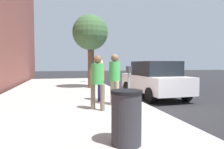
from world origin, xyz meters
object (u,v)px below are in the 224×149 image
(street_tree, at_px, (90,33))
(traffic_signal, at_px, (94,52))
(pedestrian_bystander, at_px, (98,78))
(parking_officer, at_px, (100,77))
(parked_sedan_near, at_px, (154,79))
(trash_bin, at_px, (126,117))
(parking_meter, at_px, (129,76))
(pedestrian_at_meter, at_px, (115,75))

(street_tree, distance_m, traffic_signal, 3.66)
(pedestrian_bystander, relative_size, parking_officer, 1.06)
(traffic_signal, bearing_deg, parked_sedan_near, -164.64)
(trash_bin, bearing_deg, parking_meter, -19.43)
(pedestrian_bystander, distance_m, parking_officer, 1.66)
(parking_officer, height_order, street_tree, street_tree)
(pedestrian_bystander, xyz_separation_m, street_tree, (6.09, -0.60, 2.36))
(pedestrian_bystander, bearing_deg, trash_bin, -132.09)
(pedestrian_bystander, relative_size, street_tree, 0.39)
(parking_officer, xyz_separation_m, street_tree, (4.47, -0.23, 2.43))
(traffic_signal, height_order, trash_bin, traffic_signal)
(pedestrian_at_meter, distance_m, street_tree, 5.91)
(pedestrian_at_meter, height_order, traffic_signal, traffic_signal)
(parking_officer, relative_size, trash_bin, 1.66)
(parking_officer, bearing_deg, traffic_signal, 97.40)
(parking_meter, distance_m, traffic_signal, 8.66)
(trash_bin, bearing_deg, parked_sedan_near, -30.44)
(pedestrian_at_meter, relative_size, traffic_signal, 0.51)
(pedestrian_at_meter, distance_m, pedestrian_bystander, 0.99)
(pedestrian_at_meter, bearing_deg, parking_officer, 100.33)
(pedestrian_at_meter, height_order, parking_officer, pedestrian_at_meter)
(parked_sedan_near, height_order, traffic_signal, traffic_signal)
(pedestrian_bystander, xyz_separation_m, parking_officer, (1.62, -0.38, -0.07))
(parking_meter, bearing_deg, parked_sedan_near, -48.21)
(parking_meter, height_order, street_tree, street_tree)
(parking_meter, relative_size, street_tree, 0.31)
(pedestrian_at_meter, bearing_deg, pedestrian_bystander, -149.23)
(parked_sedan_near, bearing_deg, traffic_signal, 15.36)
(traffic_signal, bearing_deg, parking_officer, 172.57)
(parked_sedan_near, relative_size, trash_bin, 4.40)
(trash_bin, bearing_deg, traffic_signal, -6.28)
(pedestrian_at_meter, bearing_deg, street_tree, 81.00)
(parking_meter, relative_size, parked_sedan_near, 0.32)
(pedestrian_at_meter, xyz_separation_m, trash_bin, (-3.50, 0.70, -0.60))
(street_tree, bearing_deg, parking_meter, -171.20)
(pedestrian_bystander, distance_m, traffic_signal, 9.73)
(pedestrian_at_meter, bearing_deg, trash_bin, -111.76)
(pedestrian_at_meter, relative_size, pedestrian_bystander, 1.04)
(trash_bin, bearing_deg, pedestrian_bystander, 0.90)
(parking_officer, distance_m, trash_bin, 4.50)
(pedestrian_bystander, relative_size, parked_sedan_near, 0.40)
(parking_meter, bearing_deg, pedestrian_bystander, 125.19)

